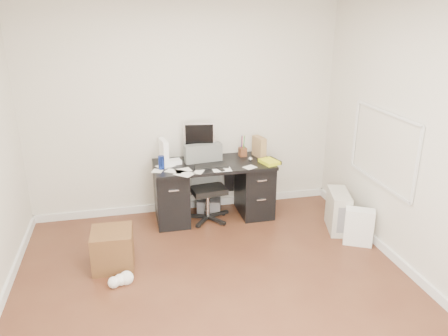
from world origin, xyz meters
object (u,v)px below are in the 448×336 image
Objects in this scene: pc_tower at (338,211)px; wicker_basket at (113,249)px; desk at (214,188)px; office_chair at (207,185)px; lcd_monitor at (199,141)px; keyboard at (211,166)px.

pc_tower reaches higher than wicker_basket.
office_chair is at bearing -146.76° from desk.
office_chair is at bearing 36.05° from wicker_basket.
wicker_basket is at bearing -159.23° from pc_tower.
lcd_monitor is 1.22× the size of keyboard.
keyboard is 0.29m from office_chair.
office_chair is at bearing 114.64° from keyboard.
wicker_basket is at bearing -145.45° from keyboard.
keyboard is 1.55m from wicker_basket.
office_chair reaches higher than keyboard.
wicker_basket is (-1.28, -0.92, -0.19)m from desk.
pc_tower is at bearing 4.98° from wicker_basket.
wicker_basket is (-2.70, -0.24, -0.04)m from pc_tower.
keyboard is at bearing 32.24° from wicker_basket.
keyboard is (-0.06, -0.15, 0.36)m from desk.
lcd_monitor is 1.94m from pc_tower.
keyboard reaches higher than wicker_basket.
desk is 3.03× the size of pc_tower.
lcd_monitor reaches higher than keyboard.
lcd_monitor is 0.41m from keyboard.
wicker_basket is at bearing -150.97° from office_chair.
lcd_monitor is 0.56m from office_chair.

